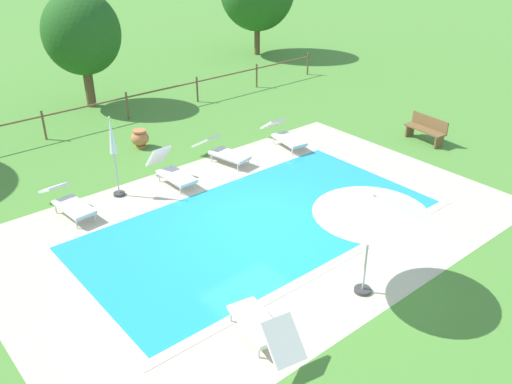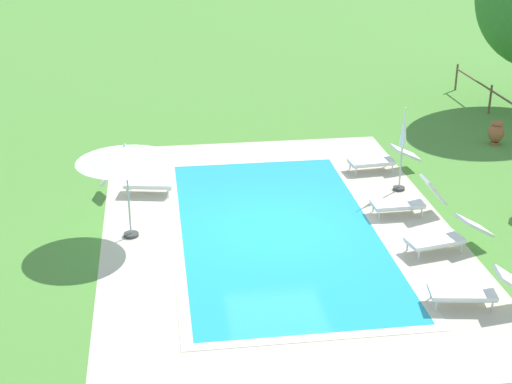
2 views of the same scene
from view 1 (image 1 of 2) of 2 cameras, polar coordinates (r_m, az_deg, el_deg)
The scene contains 15 objects.
ground_plane at distance 14.01m, azimuth 0.27°, elevation -3.31°, with size 160.00×160.00×0.00m, color #518E38.
pool_deck_paving at distance 14.01m, azimuth 0.27°, elevation -3.30°, with size 12.92×8.47×0.01m, color beige.
swimming_pool_water at distance 14.01m, azimuth 0.27°, elevation -3.29°, with size 9.13×4.67×0.01m, color #23A8C1.
pool_coping_rim at distance 14.01m, azimuth 0.27°, elevation -3.28°, with size 9.61×5.15×0.01m.
sun_lounger_north_near_steps at distance 15.13m, azimuth -19.04°, elevation -0.95°, with size 0.77×2.12×0.71m.
sun_lounger_north_mid at distance 17.29m, azimuth -3.51°, elevation 4.30°, with size 0.98×2.12×0.77m.
sun_lounger_north_far at distance 16.07m, azimuth -8.85°, elevation 2.23°, with size 0.64×1.88×0.98m.
sun_lounger_north_end at distance 10.29m, azimuth 0.81°, elevation -13.98°, with size 0.95×2.00×0.93m.
sun_lounger_south_near_corner at distance 18.50m, azimuth 2.98°, elevation 5.95°, with size 0.90×2.09×0.80m.
patio_umbrella_open_foreground at distance 10.79m, azimuth 12.05°, elevation -1.33°, with size 2.31×2.31×2.35m.
patio_umbrella_closed_row_west at distance 15.22m, azimuth -14.70°, elevation 4.54°, with size 0.32×0.32×2.35m.
wooden_bench_lawn_side at distance 19.66m, azimuth 17.37°, elevation 6.35°, with size 0.60×1.54×0.87m.
terracotta_urn_near_fence at distance 18.73m, azimuth -12.04°, elevation 5.54°, with size 0.59×0.59×0.62m.
perimeter_fence at distance 20.72m, azimuth -17.26°, elevation 8.12°, with size 22.43×0.08×1.05m.
tree_centre at distance 22.69m, azimuth -17.76°, elevation 15.50°, with size 2.98×2.98×4.51m.
Camera 1 is at (-7.77, -9.14, 7.24)m, focal length 38.29 mm.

